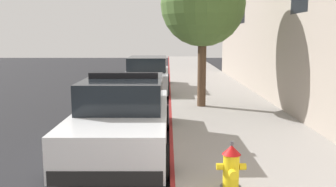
% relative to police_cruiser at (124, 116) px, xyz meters
% --- Properties ---
extents(ground_plane, '(33.27, 60.00, 0.20)m').
position_rel_police_cruiser_xyz_m(ground_plane, '(-3.19, 4.27, -0.84)').
color(ground_plane, '#232326').
extents(sidewalk_pavement, '(3.48, 60.00, 0.16)m').
position_rel_police_cruiser_xyz_m(sidewalk_pavement, '(2.81, 4.27, -0.66)').
color(sidewalk_pavement, gray).
rests_on(sidewalk_pavement, ground).
extents(curb_painted_edge, '(0.08, 60.00, 0.16)m').
position_rel_police_cruiser_xyz_m(curb_painted_edge, '(1.03, 4.27, -0.66)').
color(curb_painted_edge, maroon).
rests_on(curb_painted_edge, ground).
extents(police_cruiser, '(1.94, 4.84, 1.68)m').
position_rel_police_cruiser_xyz_m(police_cruiser, '(0.00, 0.00, 0.00)').
color(police_cruiser, white).
rests_on(police_cruiser, ground).
extents(parked_car_silver_ahead, '(1.94, 4.84, 1.56)m').
position_rel_police_cruiser_xyz_m(parked_car_silver_ahead, '(0.04, 8.22, -0.00)').
color(parked_car_silver_ahead, '#B2B5BA').
rests_on(parked_car_silver_ahead, ground).
extents(fire_hydrant, '(0.44, 0.40, 0.76)m').
position_rel_police_cruiser_xyz_m(fire_hydrant, '(1.89, -2.50, -0.23)').
color(fire_hydrant, '#4C4C51').
rests_on(fire_hydrant, sidewalk_pavement).
extents(street_tree, '(2.70, 2.70, 4.66)m').
position_rel_police_cruiser_xyz_m(street_tree, '(2.07, 4.07, 2.71)').
color(street_tree, brown).
rests_on(street_tree, sidewalk_pavement).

